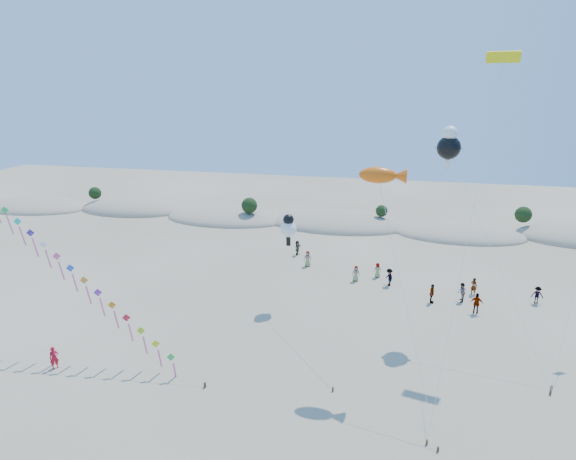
{
  "coord_description": "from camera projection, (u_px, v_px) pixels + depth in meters",
  "views": [
    {
      "loc": [
        7.62,
        -18.56,
        18.63
      ],
      "look_at": [
        0.2,
        14.0,
        8.47
      ],
      "focal_mm": 30.0,
      "sensor_mm": 36.0,
      "label": 1
    }
  ],
  "objects": [
    {
      "name": "flyer_foreground",
      "position": [
        54.0,
        358.0,
        32.67
      ],
      "size": [
        0.67,
        0.69,
        1.59
      ],
      "primitive_type": "imported",
      "rotation": [
        0.0,
        0.0,
        0.84
      ],
      "color": "red",
      "rests_on": "ground"
    },
    {
      "name": "dune_ridge",
      "position": [
        344.0,
        224.0,
        66.2
      ],
      "size": [
        145.3,
        11.49,
        5.57
      ],
      "color": "gray",
      "rests_on": "ground"
    },
    {
      "name": "kite_train",
      "position": [
        26.0,
        230.0,
        34.08
      ],
      "size": [
        26.98,
        5.78,
        17.16
      ],
      "color": "#3F2D1E",
      "rests_on": "ground"
    },
    {
      "name": "cartoon_kite_high",
      "position": [
        449.0,
        145.0,
        35.83
      ],
      "size": [
        7.84,
        9.5,
        15.69
      ],
      "color": "#3F2D1E",
      "rests_on": "ground"
    },
    {
      "name": "beachgoers",
      "position": [
        400.0,
        277.0,
        46.21
      ],
      "size": [
        24.12,
        12.06,
        1.82
      ],
      "color": "slate",
      "rests_on": "ground"
    },
    {
      "name": "cartoon_kite_low",
      "position": [
        288.0,
        227.0,
        40.82
      ],
      "size": [
        6.37,
        12.81,
        8.11
      ],
      "color": "#3F2D1E",
      "rests_on": "ground"
    },
    {
      "name": "parafoil_kite",
      "position": [
        502.0,
        64.0,
        32.45
      ],
      "size": [
        5.21,
        14.96,
        20.79
      ],
      "color": "#3F2D1E",
      "rests_on": "ground"
    },
    {
      "name": "fish_kite",
      "position": [
        383.0,
        176.0,
        30.07
      ],
      "size": [
        5.46,
        8.77,
        13.68
      ],
      "color": "#3F2D1E",
      "rests_on": "ground"
    }
  ]
}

